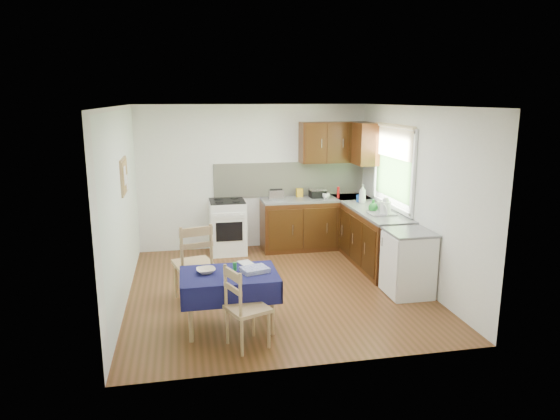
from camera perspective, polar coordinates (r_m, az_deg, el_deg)
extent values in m
plane|color=#503115|center=(7.06, -0.45, -8.94)|extent=(4.20, 4.20, 0.00)
cube|color=white|center=(6.56, -0.49, 11.81)|extent=(4.00, 4.20, 0.02)
cube|color=white|center=(8.74, -3.04, 3.77)|extent=(4.00, 0.02, 2.50)
cube|color=white|center=(4.71, 4.30, -3.99)|extent=(4.00, 0.02, 2.50)
cube|color=white|center=(6.63, -17.70, 0.33)|extent=(0.02, 4.20, 2.50)
cube|color=white|center=(7.33, 15.08, 1.62)|extent=(0.02, 4.20, 2.50)
cube|color=black|center=(8.82, 4.07, -1.60)|extent=(1.90, 0.60, 0.86)
cube|color=black|center=(7.97, 10.76, -3.35)|extent=(0.60, 1.70, 0.86)
cube|color=slate|center=(8.72, 4.12, 1.27)|extent=(1.90, 0.60, 0.04)
cube|color=slate|center=(7.86, 10.90, -0.19)|extent=(0.60, 1.70, 0.04)
cube|color=slate|center=(8.92, 8.15, 1.42)|extent=(0.60, 0.60, 0.04)
cube|color=beige|center=(8.85, 1.16, 3.56)|extent=(2.70, 0.02, 0.60)
cube|color=black|center=(8.80, 6.22, 7.71)|extent=(1.20, 0.35, 0.70)
cube|color=black|center=(8.54, 9.82, 7.45)|extent=(0.35, 0.50, 0.70)
cube|color=white|center=(8.55, -6.01, -1.96)|extent=(0.60, 0.60, 0.90)
cube|color=black|center=(8.45, -6.08, 1.03)|extent=(0.58, 0.58, 0.02)
cube|color=black|center=(8.26, -5.81, -2.48)|extent=(0.44, 0.01, 0.32)
cube|color=#2C5121|center=(7.91, 12.87, 4.36)|extent=(0.01, 1.40, 0.85)
cube|color=white|center=(7.84, 13.00, 9.06)|extent=(0.04, 1.48, 0.06)
cube|color=white|center=(8.00, 12.58, 0.46)|extent=(0.04, 1.48, 0.06)
cube|color=#C9B88B|center=(7.85, 12.82, 7.47)|extent=(0.02, 1.36, 0.44)
cube|color=white|center=(6.93, 14.45, -6.03)|extent=(0.55, 0.58, 0.85)
cube|color=slate|center=(6.80, 14.65, -2.47)|extent=(0.58, 0.60, 0.03)
cube|color=#A58B52|center=(6.86, -17.42, 3.72)|extent=(0.02, 0.62, 0.47)
cube|color=olive|center=(6.86, -17.30, 3.72)|extent=(0.01, 0.56, 0.41)
cube|color=white|center=(6.78, -17.29, 3.79)|extent=(0.00, 0.18, 0.24)
cube|color=white|center=(6.99, -17.07, 3.07)|extent=(0.00, 0.15, 0.20)
cube|color=#0E0D36|center=(5.72, -5.85, -7.36)|extent=(1.06, 0.70, 0.03)
cube|color=#0E0D36|center=(5.42, -5.45, -9.79)|extent=(1.10, 0.02, 0.26)
cube|color=#0E0D36|center=(6.10, -6.15, -7.23)|extent=(1.10, 0.02, 0.26)
cube|color=#0E0D36|center=(5.74, -11.24, -8.69)|extent=(0.02, 0.74, 0.26)
cube|color=#0E0D36|center=(5.83, -0.50, -8.11)|extent=(0.02, 0.74, 0.26)
cylinder|color=#A58B52|center=(5.57, -10.19, -11.73)|extent=(0.05, 0.05, 0.63)
cylinder|color=#A58B52|center=(5.65, -0.88, -11.18)|extent=(0.05, 0.05, 0.63)
cylinder|color=#A58B52|center=(6.07, -10.30, -9.63)|extent=(0.05, 0.05, 0.63)
cylinder|color=#A58B52|center=(6.14, -1.80, -9.16)|extent=(0.05, 0.05, 0.63)
cube|color=#A58B52|center=(6.59, -9.90, -6.08)|extent=(0.57, 0.57, 0.04)
cube|color=#A58B52|center=(6.29, -9.54, -3.25)|extent=(0.42, 0.14, 0.33)
cylinder|color=#A58B52|center=(6.89, -8.71, -7.40)|extent=(0.04, 0.04, 0.50)
cylinder|color=#A58B52|center=(6.80, -11.80, -7.79)|extent=(0.04, 0.04, 0.50)
cylinder|color=#A58B52|center=(6.55, -7.75, -8.45)|extent=(0.04, 0.04, 0.50)
cylinder|color=#A58B52|center=(6.46, -10.99, -8.89)|extent=(0.04, 0.04, 0.50)
cube|color=#A58B52|center=(5.38, -3.72, -11.17)|extent=(0.52, 0.52, 0.04)
cube|color=#A58B52|center=(5.17, -5.44, -8.19)|extent=(0.16, 0.35, 0.29)
cylinder|color=#A58B52|center=(5.41, -1.29, -13.46)|extent=(0.03, 0.03, 0.43)
cylinder|color=#A58B52|center=(5.66, -3.06, -12.24)|extent=(0.03, 0.03, 0.43)
cylinder|color=#A58B52|center=(5.27, -4.37, -14.27)|extent=(0.03, 0.03, 0.43)
cylinder|color=#A58B52|center=(5.53, -6.03, -12.97)|extent=(0.03, 0.03, 0.43)
cube|color=silver|center=(8.49, -0.45, 1.73)|extent=(0.26, 0.16, 0.18)
cube|color=black|center=(8.47, -0.45, 2.39)|extent=(0.22, 0.02, 0.02)
cube|color=black|center=(8.75, 4.31, 1.85)|extent=(0.27, 0.23, 0.13)
cube|color=silver|center=(8.74, 4.32, 2.37)|extent=(0.27, 0.23, 0.03)
cylinder|color=red|center=(8.72, 6.67, 2.00)|extent=(0.05, 0.05, 0.20)
cube|color=yellow|center=(8.78, 2.24, 1.99)|extent=(0.12, 0.08, 0.15)
cube|color=#95959B|center=(7.61, 11.54, -0.41)|extent=(0.38, 0.29, 0.02)
cylinder|color=white|center=(7.60, 11.57, 0.19)|extent=(0.05, 0.18, 0.18)
cylinder|color=white|center=(7.58, 11.96, 0.20)|extent=(0.16, 0.16, 0.20)
sphere|color=white|center=(7.56, 12.00, 1.07)|extent=(0.10, 0.10, 0.10)
imported|color=white|center=(8.65, 5.29, 1.62)|extent=(0.14, 0.14, 0.10)
imported|color=white|center=(8.37, 9.41, 1.84)|extent=(0.14, 0.14, 0.31)
imported|color=#1B4BA1|center=(8.44, 9.11, 1.52)|extent=(0.12, 0.11, 0.18)
imported|color=green|center=(7.75, 10.60, 0.50)|extent=(0.19, 0.19, 0.19)
imported|color=#F5E3C8|center=(5.75, -8.47, -6.87)|extent=(0.24, 0.24, 0.05)
imported|color=white|center=(5.99, -4.59, -6.17)|extent=(0.20, 0.24, 0.02)
cylinder|color=#258A39|center=(5.79, -5.18, -6.44)|extent=(0.05, 0.05, 0.09)
cube|color=navy|center=(5.73, -2.91, -6.83)|extent=(0.34, 0.30, 0.05)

